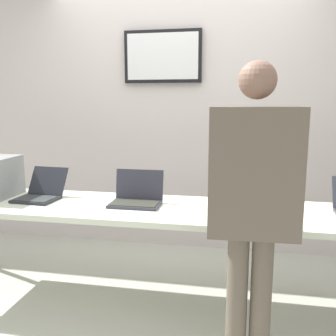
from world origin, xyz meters
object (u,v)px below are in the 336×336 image
(laptop_station_1, at_px, (137,196))
(laptop_station_2, at_px, (243,201))
(person, at_px, (253,194))
(workbench, at_px, (156,213))
(laptop_station_0, at_px, (41,192))

(laptop_station_1, relative_size, laptop_station_2, 0.92)
(laptop_station_2, height_order, person, person)
(person, bearing_deg, workbench, 135.75)
(laptop_station_1, relative_size, person, 0.22)
(workbench, height_order, laptop_station_0, laptop_station_0)
(laptop_station_0, xyz_separation_m, person, (1.56, -0.68, 0.22))
(workbench, distance_m, laptop_station_1, 0.19)
(laptop_station_0, height_order, laptop_station_2, laptop_station_2)
(workbench, relative_size, laptop_station_1, 8.86)
(workbench, height_order, person, person)
(laptop_station_0, height_order, laptop_station_1, laptop_station_1)
(workbench, bearing_deg, person, -44.25)
(workbench, relative_size, laptop_station_2, 8.14)
(person, bearing_deg, laptop_station_1, 139.64)
(laptop_station_0, relative_size, person, 0.23)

